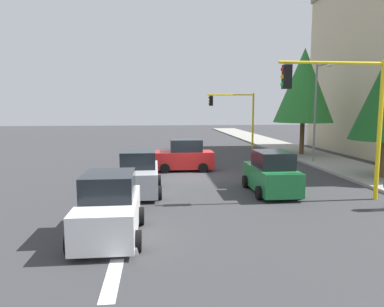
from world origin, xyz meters
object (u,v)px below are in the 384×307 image
Objects in this scene: tree_roadside_mid at (304,86)px; car_green at (271,174)px; street_lamp_curbside at (318,102)px; car_silver at (139,174)px; car_red at (184,156)px; traffic_signal_far_left at (234,109)px; traffic_signal_near_left at (341,102)px; car_white at (109,209)px.

car_green is (12.41, -6.64, -4.81)m from tree_roadside_mid.
car_green is (8.02, -5.84, -3.45)m from street_lamp_curbside.
car_silver is 1.07× the size of car_green.
car_green is (6.41, 3.57, 0.00)m from car_red.
traffic_signal_far_left is 0.61× the size of tree_roadside_mid.
car_green is at bearing -7.08° from traffic_signal_far_left.
car_red is at bearing -26.03° from traffic_signal_far_left.
traffic_signal_near_left is 10.22m from street_lamp_curbside.
traffic_signal_near_left is 9.38m from car_silver.
traffic_signal_far_left is at bearing 153.97° from car_red.
traffic_signal_near_left is 14.72m from tree_roadside_mid.
tree_roadside_mid reaches higher than traffic_signal_near_left.
car_white is (3.51, -9.14, -3.28)m from traffic_signal_near_left.
tree_roadside_mid is 2.31× the size of car_red.
car_white is at bearing -43.85° from street_lamp_curbside.
street_lamp_curbside reaches higher than traffic_signal_near_left.
car_red is at bearing -150.85° from car_green.
car_white is (17.51, -13.40, -4.82)m from tree_roadside_mid.
street_lamp_curbside is at bearing 143.92° from car_green.
traffic_signal_near_left reaches higher than traffic_signal_far_left.
tree_roadside_mid is at bearing 163.06° from traffic_signal_near_left.
car_white is 0.96× the size of car_green.
car_silver is at bearing -58.37° from street_lamp_curbside.
tree_roadside_mid is 2.32× the size of car_white.
street_lamp_curbside is 10.51m from car_green.
street_lamp_curbside is 14.47m from car_silver.
car_green is at bearing -36.08° from street_lamp_curbside.
traffic_signal_far_left is at bearing 154.67° from car_silver.
car_red is 0.97× the size of car_green.
tree_roadside_mid is at bearing 151.84° from car_green.
car_red is (-8.00, -5.95, -3.28)m from traffic_signal_near_left.
traffic_signal_far_left reaches higher than car_green.
traffic_signal_near_left is 10.50m from car_red.
street_lamp_curbside is (-9.61, 3.47, 0.17)m from traffic_signal_near_left.
traffic_signal_far_left is (-20.00, -0.09, -0.39)m from traffic_signal_near_left.
car_red is at bearing -143.34° from traffic_signal_near_left.
street_lamp_curbside is 1.87× the size of car_white.
traffic_signal_near_left is 1.11× the size of traffic_signal_far_left.
traffic_signal_far_left is 1.42× the size of car_red.
street_lamp_curbside reaches higher than traffic_signal_far_left.
street_lamp_curbside is 18.52m from car_white.
car_red is (1.61, -9.42, -3.45)m from street_lamp_curbside.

